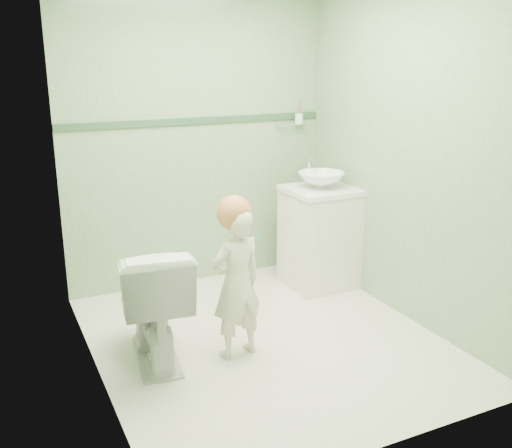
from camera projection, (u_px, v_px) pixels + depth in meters
ground at (266, 340)px, 3.95m from camera, size 2.50×2.50×0.00m
room_shell at (266, 165)px, 3.61m from camera, size 2.50×2.54×2.40m
trim_stripe at (197, 121)px, 4.64m from camera, size 2.20×0.02×0.05m
vanity at (319, 239)px, 4.79m from camera, size 0.52×0.50×0.80m
counter at (321, 190)px, 4.67m from camera, size 0.54×0.52×0.04m
basin at (321, 180)px, 4.65m from camera, size 0.37×0.37×0.13m
faucet at (309, 166)px, 4.79m from camera, size 0.03×0.13×0.18m
cup_holder at (298, 119)px, 4.97m from camera, size 0.26×0.07×0.21m
toilet at (152, 301)px, 3.62m from camera, size 0.53×0.81×0.78m
toddler at (237, 284)px, 3.63m from camera, size 0.39×0.29×0.97m
hair_cap at (234, 213)px, 3.52m from camera, size 0.22×0.22×0.22m
teal_toothbrush at (258, 236)px, 3.48m from camera, size 0.11×0.14×0.08m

